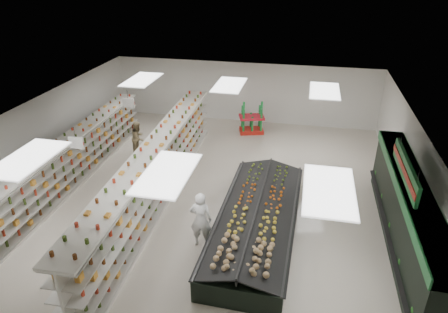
% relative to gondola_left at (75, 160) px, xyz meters
% --- Properties ---
extents(floor, '(16.00, 16.00, 0.00)m').
position_rel_gondola_left_xyz_m(floor, '(5.49, -0.19, -0.87)').
color(floor, beige).
rests_on(floor, ground).
extents(ceiling, '(14.00, 16.00, 0.02)m').
position_rel_gondola_left_xyz_m(ceiling, '(5.49, -0.19, 2.33)').
color(ceiling, white).
rests_on(ceiling, wall_back).
extents(wall_back, '(14.00, 0.02, 3.20)m').
position_rel_gondola_left_xyz_m(wall_back, '(5.49, 7.81, 0.73)').
color(wall_back, white).
rests_on(wall_back, floor).
extents(wall_left, '(0.02, 16.00, 3.20)m').
position_rel_gondola_left_xyz_m(wall_left, '(-1.51, -0.19, 0.73)').
color(wall_left, white).
rests_on(wall_left, floor).
extents(wall_right, '(0.02, 16.00, 3.20)m').
position_rel_gondola_left_xyz_m(wall_right, '(12.49, -0.19, 0.73)').
color(wall_right, white).
rests_on(wall_right, floor).
extents(produce_wall_case, '(0.93, 8.00, 2.20)m').
position_rel_gondola_left_xyz_m(produce_wall_case, '(12.02, -1.69, 0.38)').
color(produce_wall_case, black).
rests_on(produce_wall_case, floor).
extents(aisle_sign_near, '(0.52, 0.06, 0.75)m').
position_rel_gondola_left_xyz_m(aisle_sign_near, '(1.69, -2.19, 1.89)').
color(aisle_sign_near, white).
rests_on(aisle_sign_near, ceiling).
extents(aisle_sign_far, '(0.52, 0.06, 0.75)m').
position_rel_gondola_left_xyz_m(aisle_sign_far, '(1.69, 1.81, 1.89)').
color(aisle_sign_far, white).
rests_on(aisle_sign_far, ceiling).
extents(hortifruti_banner, '(0.12, 3.20, 0.95)m').
position_rel_gondola_left_xyz_m(hortifruti_banner, '(11.73, -1.69, 1.78)').
color(hortifruti_banner, '#1E7335').
rests_on(hortifruti_banner, ceiling).
extents(gondola_left, '(0.93, 10.88, 1.88)m').
position_rel_gondola_left_xyz_m(gondola_left, '(0.00, 0.00, 0.00)').
color(gondola_left, white).
rests_on(gondola_left, floor).
extents(gondola_center, '(1.34, 12.72, 2.20)m').
position_rel_gondola_left_xyz_m(gondola_center, '(3.72, -0.73, 0.15)').
color(gondola_center, white).
rests_on(gondola_center, floor).
extents(produce_island, '(2.65, 6.90, 1.02)m').
position_rel_gondola_left_xyz_m(produce_island, '(7.58, -1.91, -0.40)').
color(produce_island, black).
rests_on(produce_island, floor).
extents(soda_endcap, '(1.42, 1.15, 1.58)m').
position_rel_gondola_left_xyz_m(soda_endcap, '(6.17, 6.24, -0.10)').
color(soda_endcap, red).
rests_on(soda_endcap, floor).
extents(shopper_main, '(0.69, 0.46, 1.87)m').
position_rel_gondola_left_xyz_m(shopper_main, '(5.98, -2.96, 0.07)').
color(shopper_main, white).
rests_on(shopper_main, floor).
extents(shopper_background, '(0.48, 0.77, 1.57)m').
position_rel_gondola_left_xyz_m(shopper_background, '(1.54, 2.71, -0.08)').
color(shopper_background, tan).
rests_on(shopper_background, floor).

